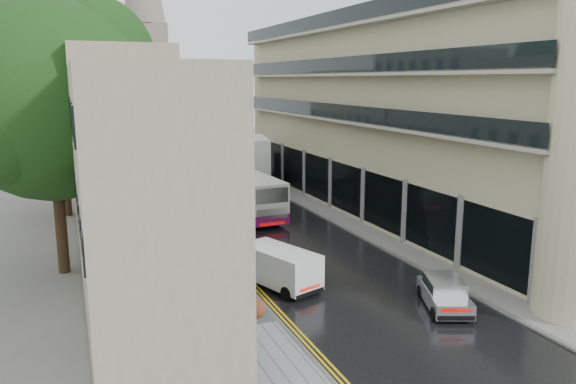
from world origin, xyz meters
TOP-DOWN VIEW (x-y plane):
  - road at (0.00, 27.50)m, footprint 9.00×85.00m
  - left_sidewalk at (-5.85, 27.50)m, footprint 2.70×85.00m
  - right_sidewalk at (5.40, 27.50)m, footprint 1.80×85.00m
  - old_shop_row at (-9.45, 30.00)m, footprint 4.50×56.00m
  - modern_block at (10.30, 26.00)m, footprint 8.00×40.00m
  - church_spire at (0.50, 82.00)m, footprint 6.40×6.40m
  - tree_near at (-12.50, 20.00)m, footprint 10.56×10.56m
  - tree_far at (-12.20, 33.00)m, footprint 9.24×9.24m
  - cream_bus at (-1.20, 26.01)m, footprint 3.01×11.09m
  - white_lorry at (1.65, 36.52)m, footprint 4.41×9.19m
  - silver_hatchback at (1.47, 8.25)m, footprint 2.78×3.90m
  - white_van at (-3.35, 12.39)m, footprint 3.10×4.54m
  - navy_van at (-4.11, 23.75)m, footprint 2.03×4.99m
  - pedestrian at (-5.84, 23.69)m, footprint 0.75×0.55m
  - lamp_post_near at (-5.77, 16.69)m, footprint 0.83×0.40m
  - lamp_post_far at (-5.10, 35.91)m, footprint 1.02×0.55m

SIDE VIEW (x-z plane):
  - road at x=0.00m, z-range 0.00..0.02m
  - left_sidewalk at x=-5.85m, z-range 0.00..0.12m
  - right_sidewalk at x=5.40m, z-range 0.00..0.12m
  - silver_hatchback at x=1.47m, z-range 0.02..1.36m
  - white_van at x=-3.35m, z-range 0.02..1.91m
  - pedestrian at x=-5.84m, z-range 0.12..2.01m
  - navy_van at x=-4.11m, z-range 0.02..2.56m
  - cream_bus at x=-1.20m, z-range 0.02..3.02m
  - white_lorry at x=1.65m, z-range 0.02..4.66m
  - lamp_post_near at x=-5.77m, z-range 0.12..7.34m
  - lamp_post_far at x=-5.10m, z-range 0.12..9.02m
  - old_shop_row at x=-9.45m, z-range 0.00..12.00m
  - tree_far at x=-12.20m, z-range 0.00..12.46m
  - tree_near at x=-12.50m, z-range 0.00..13.89m
  - modern_block at x=10.30m, z-range 0.00..14.00m
  - church_spire at x=0.50m, z-range 0.00..40.00m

